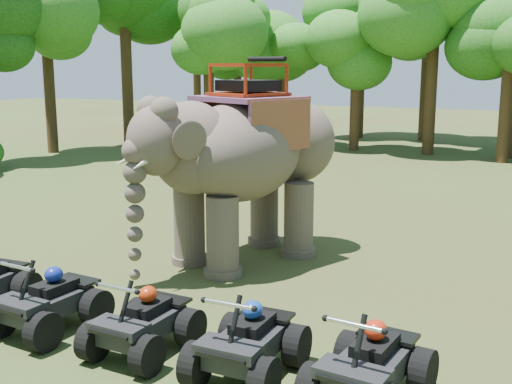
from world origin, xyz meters
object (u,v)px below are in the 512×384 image
at_px(atv_2, 143,314).
at_px(atv_1, 47,293).
at_px(atv_3, 248,332).
at_px(elephant, 245,161).
at_px(atv_4, 370,355).

bearing_deg(atv_2, atv_1, -177.79).
bearing_deg(atv_1, atv_3, 5.23).
distance_m(elephant, atv_1, 5.33).
relative_size(elephant, atv_4, 2.96).
height_order(elephant, atv_2, elephant).
xyz_separation_m(elephant, atv_2, (0.61, -4.99, -1.60)).
xyz_separation_m(atv_3, atv_4, (1.75, -0.03, 0.01)).
xyz_separation_m(atv_1, atv_4, (5.39, -0.10, 0.01)).
bearing_deg(atv_3, atv_4, 0.42).
bearing_deg(atv_3, atv_2, -178.95).
bearing_deg(atv_3, elephant, 116.68).
distance_m(atv_1, atv_3, 3.64).
height_order(atv_1, atv_4, atv_4).
bearing_deg(elephant, atv_3, -40.33).
xyz_separation_m(atv_2, atv_4, (3.50, -0.04, 0.04)).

